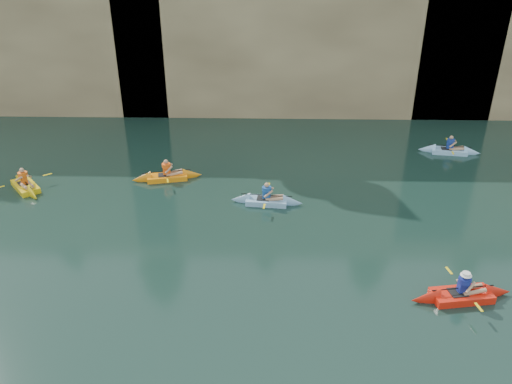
{
  "coord_description": "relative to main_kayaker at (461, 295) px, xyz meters",
  "views": [
    {
      "loc": [
        -0.38,
        -10.16,
        10.5
      ],
      "look_at": [
        -0.76,
        4.68,
        3.0
      ],
      "focal_mm": 35.0,
      "sensor_mm": 36.0,
      "label": 1
    }
  ],
  "objects": [
    {
      "name": "kayaker_orange",
      "position": [
        -11.32,
        8.87,
        -0.01
      ],
      "size": [
        3.49,
        2.49,
        1.3
      ],
      "rotation": [
        0.0,
        0.0,
        0.22
      ],
      "color": "orange",
      "rests_on": "ground"
    },
    {
      "name": "kayaker_ltblue_near",
      "position": [
        -6.42,
        6.47,
        -0.01
      ],
      "size": [
        3.28,
        2.49,
        1.27
      ],
      "rotation": [
        0.0,
        0.0,
        -0.09
      ],
      "color": "#82B2DA",
      "rests_on": "ground"
    },
    {
      "name": "main_kayaker",
      "position": [
        0.0,
        0.0,
        0.0
      ],
      "size": [
        3.53,
        2.33,
        1.28
      ],
      "rotation": [
        0.0,
        0.0,
        0.16
      ],
      "color": "red",
      "rests_on": "ground"
    },
    {
      "name": "cliff_slab_center",
      "position": [
        -4.0,
        19.58,
        5.53
      ],
      "size": [
        24.0,
        2.4,
        11.4
      ],
      "primitive_type": "cube",
      "color": "tan",
      "rests_on": "ground"
    },
    {
      "name": "sea_cave_west",
      "position": [
        -24.0,
        18.93,
        1.83
      ],
      "size": [
        4.5,
        1.0,
        4.0
      ],
      "primitive_type": "cube",
      "color": "black",
      "rests_on": "ground"
    },
    {
      "name": "kayaker_yellow",
      "position": [
        -17.82,
        7.65,
        -0.01
      ],
      "size": [
        2.72,
        2.97,
        1.33
      ],
      "rotation": [
        0.0,
        0.0,
        -0.86
      ],
      "color": "yellow",
      "rests_on": "ground"
    },
    {
      "name": "cliff",
      "position": [
        -6.0,
        26.98,
        5.83
      ],
      "size": [
        70.0,
        16.0,
        12.0
      ],
      "primitive_type": "cube",
      "color": "tan",
      "rests_on": "ground"
    },
    {
      "name": "sea_cave_center",
      "position": [
        -10.0,
        18.93,
        1.43
      ],
      "size": [
        3.5,
        1.0,
        3.2
      ],
      "primitive_type": "cube",
      "color": "black",
      "rests_on": "ground"
    },
    {
      "name": "ground",
      "position": [
        -6.0,
        -3.02,
        -0.17
      ],
      "size": [
        160.0,
        160.0,
        0.0
      ],
      "primitive_type": "plane",
      "color": "black",
      "rests_on": "ground"
    },
    {
      "name": "sea_cave_east",
      "position": [
        4.0,
        18.93,
        2.08
      ],
      "size": [
        5.0,
        1.0,
        4.5
      ],
      "primitive_type": "cube",
      "color": "black",
      "rests_on": "ground"
    },
    {
      "name": "kayaker_ltblue_mid",
      "position": [
        3.62,
        12.66,
        -0.02
      ],
      "size": [
        3.39,
        2.46,
        1.26
      ],
      "rotation": [
        0.0,
        0.0,
        -0.16
      ],
      "color": "#98CEFF",
      "rests_on": "ground"
    }
  ]
}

